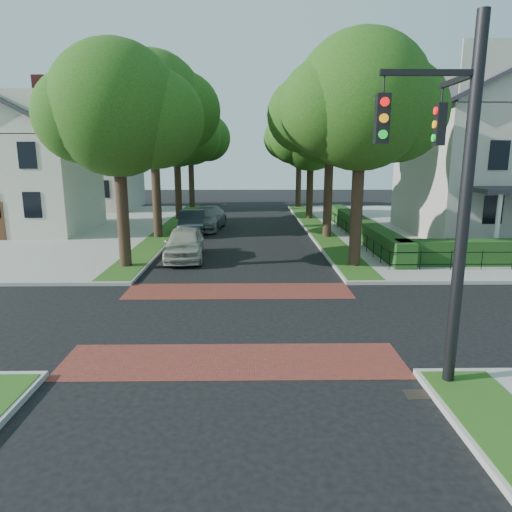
# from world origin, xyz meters

# --- Properties ---
(ground) EXTENTS (120.00, 120.00, 0.00)m
(ground) POSITION_xyz_m (0.00, 0.00, 0.00)
(ground) COLOR black
(ground) RESTS_ON ground
(sidewalk_ne) EXTENTS (30.00, 30.00, 0.15)m
(sidewalk_ne) POSITION_xyz_m (19.50, 19.00, 0.07)
(sidewalk_ne) COLOR gray
(sidewalk_ne) RESTS_ON ground
(crosswalk_far) EXTENTS (9.00, 2.20, 0.01)m
(crosswalk_far) POSITION_xyz_m (0.00, 3.20, 0.01)
(crosswalk_far) COLOR maroon
(crosswalk_far) RESTS_ON ground
(crosswalk_near) EXTENTS (9.00, 2.20, 0.01)m
(crosswalk_near) POSITION_xyz_m (0.00, -3.20, 0.01)
(crosswalk_near) COLOR maroon
(crosswalk_near) RESTS_ON ground
(storm_drain) EXTENTS (0.65, 0.45, 0.01)m
(storm_drain) POSITION_xyz_m (4.30, -5.00, 0.01)
(storm_drain) COLOR black
(storm_drain) RESTS_ON ground
(grass_strip_ne) EXTENTS (1.60, 29.80, 0.02)m
(grass_strip_ne) POSITION_xyz_m (5.40, 19.10, 0.16)
(grass_strip_ne) COLOR #214F16
(grass_strip_ne) RESTS_ON sidewalk_ne
(grass_strip_nw) EXTENTS (1.60, 29.80, 0.02)m
(grass_strip_nw) POSITION_xyz_m (-5.40, 19.10, 0.16)
(grass_strip_nw) COLOR #214F16
(grass_strip_nw) RESTS_ON sidewalk_nw
(tree_right_near) EXTENTS (7.75, 6.67, 10.66)m
(tree_right_near) POSITION_xyz_m (5.60, 7.24, 7.63)
(tree_right_near) COLOR black
(tree_right_near) RESTS_ON sidewalk_ne
(tree_right_mid) EXTENTS (8.25, 7.09, 11.22)m
(tree_right_mid) POSITION_xyz_m (5.61, 15.25, 7.99)
(tree_right_mid) COLOR black
(tree_right_mid) RESTS_ON sidewalk_ne
(tree_right_far) EXTENTS (7.25, 6.23, 9.74)m
(tree_right_far) POSITION_xyz_m (5.60, 24.22, 6.91)
(tree_right_far) COLOR black
(tree_right_far) RESTS_ON sidewalk_ne
(tree_right_back) EXTENTS (7.50, 6.45, 10.20)m
(tree_right_back) POSITION_xyz_m (5.60, 33.23, 7.27)
(tree_right_back) COLOR black
(tree_right_back) RESTS_ON sidewalk_ne
(tree_left_near) EXTENTS (7.50, 6.45, 10.20)m
(tree_left_near) POSITION_xyz_m (-5.40, 7.23, 7.27)
(tree_left_near) COLOR black
(tree_left_near) RESTS_ON sidewalk_nw
(tree_left_mid) EXTENTS (8.00, 6.88, 11.48)m
(tree_left_mid) POSITION_xyz_m (-5.39, 15.24, 8.34)
(tree_left_mid) COLOR black
(tree_left_mid) RESTS_ON sidewalk_nw
(tree_left_far) EXTENTS (7.00, 6.02, 9.86)m
(tree_left_far) POSITION_xyz_m (-5.40, 24.22, 7.12)
(tree_left_far) COLOR black
(tree_left_far) RESTS_ON sidewalk_nw
(tree_left_back) EXTENTS (7.75, 6.66, 10.44)m
(tree_left_back) POSITION_xyz_m (-5.40, 33.24, 7.41)
(tree_left_back) COLOR black
(tree_left_back) RESTS_ON sidewalk_nw
(hedge_main_road) EXTENTS (1.00, 18.00, 1.20)m
(hedge_main_road) POSITION_xyz_m (7.70, 15.00, 0.75)
(hedge_main_road) COLOR #183B14
(hedge_main_road) RESTS_ON sidewalk_ne
(fence_main_road) EXTENTS (0.06, 18.00, 0.90)m
(fence_main_road) POSITION_xyz_m (6.90, 15.00, 0.60)
(fence_main_road) COLOR black
(fence_main_road) RESTS_ON sidewalk_ne
(house_victorian) EXTENTS (13.00, 13.05, 12.48)m
(house_victorian) POSITION_xyz_m (17.51, 15.92, 6.02)
(house_victorian) COLOR #BAB6A7
(house_victorian) RESTS_ON sidewalk_ne
(house_left_near) EXTENTS (10.00, 9.00, 10.14)m
(house_left_near) POSITION_xyz_m (-15.49, 17.99, 5.04)
(house_left_near) COLOR beige
(house_left_near) RESTS_ON sidewalk_nw
(house_left_far) EXTENTS (10.00, 9.00, 10.14)m
(house_left_far) POSITION_xyz_m (-15.49, 31.99, 5.04)
(house_left_far) COLOR #BAB6A7
(house_left_far) RESTS_ON sidewalk_nw
(traffic_signal) EXTENTS (2.17, 2.00, 8.00)m
(traffic_signal) POSITION_xyz_m (4.89, -4.41, 4.71)
(traffic_signal) COLOR black
(traffic_signal) RESTS_ON sidewalk_se
(parked_car_front) EXTENTS (2.29, 5.01, 1.67)m
(parked_car_front) POSITION_xyz_m (-2.96, 9.07, 0.83)
(parked_car_front) COLOR #B6B3A4
(parked_car_front) RESTS_ON ground
(parked_car_middle) EXTENTS (2.13, 5.00, 1.60)m
(parked_car_middle) POSITION_xyz_m (-3.60, 17.23, 0.80)
(parked_car_middle) COLOR #212B32
(parked_car_middle) RESTS_ON ground
(parked_car_rear) EXTENTS (2.92, 5.90, 1.65)m
(parked_car_rear) POSITION_xyz_m (-2.72, 19.10, 0.82)
(parked_car_rear) COLOR slate
(parked_car_rear) RESTS_ON ground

